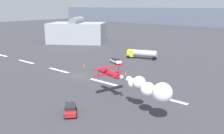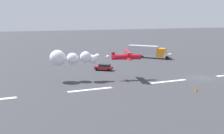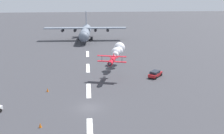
# 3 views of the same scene
# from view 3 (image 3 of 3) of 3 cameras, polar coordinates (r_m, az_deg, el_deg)

# --- Properties ---
(ground_plane) EXTENTS (440.00, 440.00, 0.00)m
(ground_plane) POSITION_cam_3_polar(r_m,az_deg,el_deg) (45.41, -5.15, -9.03)
(ground_plane) COLOR #38383D
(ground_plane) RESTS_ON ground
(runway_stripe_3) EXTENTS (8.00, 0.90, 0.01)m
(runway_stripe_3) POSITION_cam_3_polar(r_m,az_deg,el_deg) (38.28, -4.99, -14.22)
(runway_stripe_3) COLOR white
(runway_stripe_3) RESTS_ON ground
(runway_stripe_4) EXTENTS (8.00, 0.90, 0.01)m
(runway_stripe_4) POSITION_cam_3_polar(r_m,az_deg,el_deg) (52.80, -5.26, -5.26)
(runway_stripe_4) COLOR white
(runway_stripe_4) RESTS_ON ground
(runway_stripe_5) EXTENTS (8.00, 0.90, 0.01)m
(runway_stripe_5) POSITION_cam_3_polar(r_m,az_deg,el_deg) (68.06, -5.41, -0.23)
(runway_stripe_5) COLOR white
(runway_stripe_5) RESTS_ON ground
(runway_stripe_6) EXTENTS (8.00, 0.90, 0.01)m
(runway_stripe_6) POSITION_cam_3_polar(r_m,az_deg,el_deg) (83.65, -5.50, 2.95)
(runway_stripe_6) COLOR white
(runway_stripe_6) RESTS_ON ground
(cargo_transport_plane) EXTENTS (24.20, 34.07, 11.23)m
(cargo_transport_plane) POSITION_cam_3_polar(r_m,az_deg,el_deg) (106.79, -6.02, 7.75)
(cargo_transport_plane) COLOR slate
(cargo_transport_plane) RESTS_ON ground
(stunt_biplane_red) EXTENTS (18.28, 8.28, 3.04)m
(stunt_biplane_red) POSITION_cam_3_polar(r_m,az_deg,el_deg) (67.09, 1.25, 3.59)
(stunt_biplane_red) COLOR red
(followme_car_yellow) EXTENTS (4.34, 4.09, 1.52)m
(followme_car_yellow) POSITION_cam_3_polar(r_m,az_deg,el_deg) (61.34, 9.66, -1.49)
(followme_car_yellow) COLOR #B21E23
(followme_car_yellow) RESTS_ON ground
(traffic_cone_near) EXTENTS (0.44, 0.44, 0.75)m
(traffic_cone_near) POSITION_cam_3_polar(r_m,az_deg,el_deg) (40.45, -15.80, -12.43)
(traffic_cone_near) COLOR orange
(traffic_cone_near) RESTS_ON ground
(traffic_cone_far) EXTENTS (0.44, 0.44, 0.75)m
(traffic_cone_far) POSITION_cam_3_polar(r_m,az_deg,el_deg) (53.49, -14.26, -5.00)
(traffic_cone_far) COLOR orange
(traffic_cone_far) RESTS_ON ground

